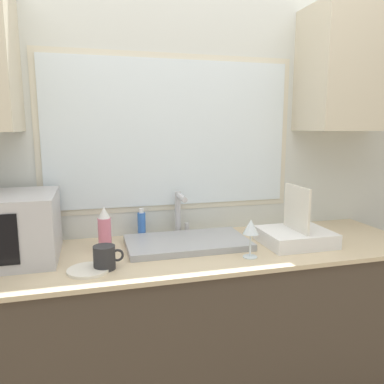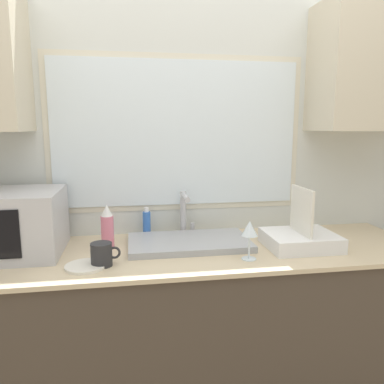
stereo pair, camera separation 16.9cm
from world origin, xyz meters
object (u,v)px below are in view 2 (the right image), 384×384
Objects in this scene: faucet at (185,210)px; mug_near_sink at (102,254)px; microwave at (2,223)px; dish_rack at (300,238)px; wine_glass at (250,230)px; spray_bottle at (107,227)px; soap_bottle at (147,223)px.

faucet is 1.90× the size of mug_near_sink.
microwave reaches higher than mug_near_sink.
mug_near_sink is at bearing -174.18° from dish_rack.
dish_rack is at bearing -5.34° from microwave.
dish_rack is at bearing 22.09° from wine_glass.
spray_bottle is at bearing -159.86° from faucet.
dish_rack is 0.78m from soap_bottle.
mug_near_sink is 0.72× the size of wine_glass.
microwave is 1.38m from dish_rack.
mug_near_sink is at bearing 177.67° from wine_glass.
spray_bottle is 1.22× the size of wine_glass.
soap_bottle is at bearing 15.20° from microwave.
wine_glass is at bearing -45.04° from soap_bottle.
microwave is at bearing -177.66° from spray_bottle.
soap_bottle is (0.65, 0.18, -0.07)m from microwave.
spray_bottle is at bearing 87.53° from mug_near_sink.
microwave is 2.46× the size of spray_bottle.
microwave is at bearing -169.18° from faucet.
faucet is 0.71× the size of dish_rack.
faucet reaches higher than wine_glass.
soap_bottle is (-0.72, 0.30, 0.02)m from dish_rack.
dish_rack is at bearing -23.02° from soap_bottle.
soap_bottle reaches higher than mug_near_sink.
faucet is 0.42m from spray_bottle.
microwave is at bearing 153.68° from mug_near_sink.
microwave reaches higher than wine_glass.
spray_bottle is 1.70× the size of mug_near_sink.
microwave is 3.28× the size of soap_bottle.
wine_glass is at bearing -2.33° from mug_near_sink.
dish_rack is 0.93m from mug_near_sink.
soap_bottle is at bearing 63.03° from mug_near_sink.
soap_bottle is (-0.20, 0.01, -0.07)m from faucet.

